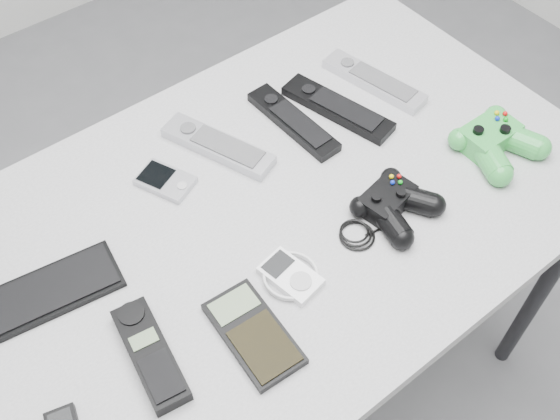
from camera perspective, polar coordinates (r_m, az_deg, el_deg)
floor at (r=1.85m, az=0.33°, el=-11.50°), size 3.50×3.50×0.00m
desk at (r=1.19m, az=0.01°, el=-1.27°), size 1.15×0.74×0.77m
pda_keyboard at (r=1.09m, az=-19.49°, el=-6.70°), size 0.23×0.13×0.01m
pda at (r=1.18m, az=-9.96°, el=2.56°), size 0.10×0.11×0.02m
remote_silver_a at (r=1.22m, az=-5.44°, el=5.64°), size 0.13×0.23×0.02m
remote_black_a at (r=1.26m, az=1.14°, el=7.77°), size 0.06×0.22×0.02m
remote_black_b at (r=1.29m, az=5.03°, el=8.87°), size 0.11×0.24×0.02m
remote_silver_b at (r=1.35m, az=8.18°, el=11.12°), size 0.10×0.23×0.02m
cordless_handset at (r=0.99m, az=-11.24°, el=-12.18°), size 0.08×0.18×0.03m
calculator at (r=0.99m, az=-2.33°, el=-10.65°), size 0.09×0.17×0.02m
mp3_player at (r=1.04m, az=0.93°, el=-5.72°), size 0.11×0.11×0.02m
controller_black at (r=1.13m, az=9.87°, el=0.64°), size 0.25×0.18×0.05m
controller_green at (r=1.27m, az=18.26°, el=5.87°), size 0.15×0.16×0.05m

